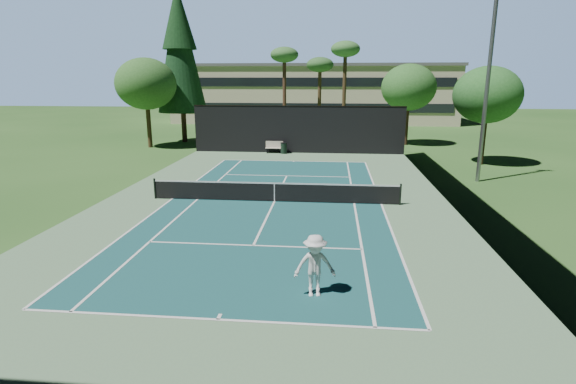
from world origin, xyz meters
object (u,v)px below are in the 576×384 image
object	(u,v)px
tennis_ball_b	(284,188)
tennis_ball_d	(212,183)
player	(315,266)
tennis_ball_c	(320,186)
trash_bin	(284,148)
tennis_net	(274,191)
park_bench	(274,147)

from	to	relation	value
tennis_ball_b	tennis_ball_d	world-z (taller)	same
player	tennis_ball_c	bearing A→B (deg)	82.35
player	tennis_ball_b	distance (m)	13.45
player	tennis_ball_d	world-z (taller)	player
player	tennis_ball_b	xyz separation A→B (m)	(-2.31, 13.22, -0.91)
tennis_ball_c	trash_bin	distance (m)	12.28
player	tennis_ball_d	distance (m)	15.74
tennis_net	park_bench	size ratio (longest dim) A/B	8.60
park_bench	tennis_net	bearing A→B (deg)	-82.70
tennis_net	tennis_ball_c	xyz separation A→B (m)	(2.24, 3.71, -0.52)
park_bench	trash_bin	world-z (taller)	park_bench
player	tennis_ball_b	size ratio (longest dim) A/B	30.30
park_bench	trash_bin	size ratio (longest dim) A/B	1.59
player	trash_bin	size ratio (longest dim) A/B	1.99
tennis_net	player	world-z (taller)	player
player	tennis_ball_b	bearing A→B (deg)	91.26
tennis_net	tennis_ball_d	world-z (taller)	tennis_net
tennis_ball_c	tennis_ball_d	size ratio (longest dim) A/B	1.09
tennis_net	tennis_ball_c	world-z (taller)	tennis_net
tennis_ball_c	trash_bin	size ratio (longest dim) A/B	0.07
tennis_ball_d	trash_bin	world-z (taller)	trash_bin
tennis_ball_d	player	bearing A→B (deg)	-64.19
tennis_ball_b	park_bench	world-z (taller)	park_bench
player	trash_bin	xyz separation A→B (m)	(-3.67, 25.73, -0.46)
tennis_net	tennis_ball_b	distance (m)	3.04
tennis_ball_b	trash_bin	bearing A→B (deg)	96.17
tennis_ball_b	tennis_ball_c	world-z (taller)	tennis_ball_c
player	tennis_ball_d	size ratio (longest dim) A/B	29.87
trash_bin	tennis_net	bearing A→B (deg)	-85.67
tennis_ball_c	trash_bin	xyz separation A→B (m)	(-3.42, 11.79, 0.44)
tennis_net	tennis_ball_d	distance (m)	5.88
park_bench	tennis_ball_b	bearing A→B (deg)	-80.23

